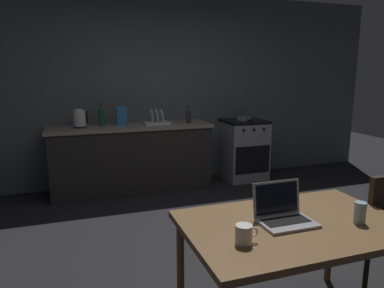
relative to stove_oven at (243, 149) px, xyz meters
name	(u,v)px	position (x,y,z in m)	size (l,w,h in m)	color
ground_plane	(227,254)	(-1.20, -2.07, -0.45)	(12.00, 12.00, 0.00)	black
back_wall	(179,89)	(-0.90, 0.35, 0.90)	(6.40, 0.10, 2.69)	#525759
kitchen_counter	(132,158)	(-1.69, 0.00, 0.00)	(2.16, 0.64, 0.90)	#282623
stove_oven	(243,149)	(0.00, 0.00, 0.00)	(0.60, 0.62, 0.90)	gray
dining_table	(294,233)	(-1.23, -3.05, 0.20)	(1.32, 0.85, 0.72)	brown
laptop	(284,215)	(-1.28, -3.02, 0.31)	(0.32, 0.25, 0.23)	#99999E
electric_kettle	(79,119)	(-2.34, 0.00, 0.56)	(0.18, 0.16, 0.24)	black
bottle	(189,115)	(-0.89, -0.05, 0.56)	(0.07, 0.07, 0.24)	#2D2D33
frying_pan	(244,119)	(-0.01, -0.03, 0.47)	(0.23, 0.40, 0.05)	gray
coffee_mug	(244,234)	(-1.63, -3.20, 0.32)	(0.13, 0.09, 0.10)	silver
drinking_glass	(360,213)	(-0.87, -3.18, 0.33)	(0.07, 0.07, 0.13)	#99B7C6
cereal_box	(122,116)	(-1.80, 0.02, 0.58)	(0.13, 0.05, 0.26)	#3372B2
dish_rack	(157,121)	(-1.33, 0.00, 0.50)	(0.34, 0.26, 0.21)	silver
bottle_b	(101,115)	(-2.06, 0.08, 0.59)	(0.07, 0.07, 0.30)	#19592D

